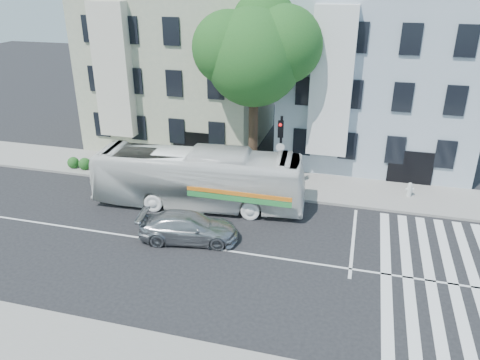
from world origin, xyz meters
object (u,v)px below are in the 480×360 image
at_px(bus, 199,178).
at_px(fire_hydrant, 409,189).
at_px(sedan, 189,227).
at_px(traffic_signal, 280,145).

height_order(bus, fire_hydrant, bus).
bearing_deg(sedan, bus, 2.14).
bearing_deg(bus, fire_hydrant, -76.28).
distance_m(sedan, fire_hydrant, 12.98).
relative_size(traffic_signal, fire_hydrant, 5.52).
relative_size(sedan, traffic_signal, 1.02).
xyz_separation_m(bus, fire_hydrant, (11.34, 3.87, -1.04)).
bearing_deg(fire_hydrant, bus, -161.17).
xyz_separation_m(bus, traffic_signal, (4.01, 2.62, 1.39)).
bearing_deg(sedan, traffic_signal, -36.90).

